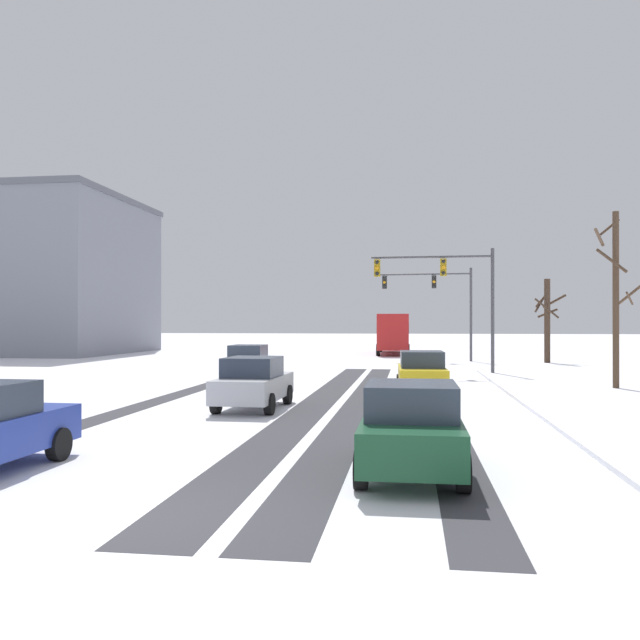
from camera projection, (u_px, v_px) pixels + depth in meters
ground_plane at (129, 516)px, 9.02m from camera, size 300.00×300.00×0.00m
wheel_track_left_lane at (169, 397)px, 23.35m from camera, size 0.90×30.37×0.01m
wheel_track_right_lane at (362, 400)px, 22.39m from camera, size 1.07×30.37×0.01m
wheel_track_center at (321, 400)px, 22.59m from camera, size 1.20×30.37×0.01m
wheel_track_oncoming at (436, 402)px, 22.05m from camera, size 0.92×30.37×0.01m
sidewalk_kerb_right at (593, 408)px, 20.03m from camera, size 4.00×30.37×0.12m
traffic_signal_near_right at (449, 285)px, 33.59m from camera, size 6.30×0.38×6.50m
traffic_signal_far_right at (439, 294)px, 45.60m from camera, size 6.40×0.57×6.50m
car_white_lead at (249, 362)px, 31.17m from camera, size 1.90×4.13×1.62m
car_yellow_cab_second at (422, 372)px, 24.45m from camera, size 1.95×4.16×1.62m
car_silver_third at (253, 383)px, 20.23m from camera, size 1.90×4.13×1.62m
car_dark_green_fourth at (411, 428)px, 11.59m from camera, size 1.84×4.10×1.62m
bus_oncoming at (393, 331)px, 56.29m from camera, size 2.83×11.05×3.38m
bare_tree_sidewalk_mid at (616, 294)px, 26.72m from camera, size 1.89×1.88×7.26m
bare_tree_sidewalk_far at (547, 318)px, 43.64m from camera, size 2.21×2.23×5.62m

